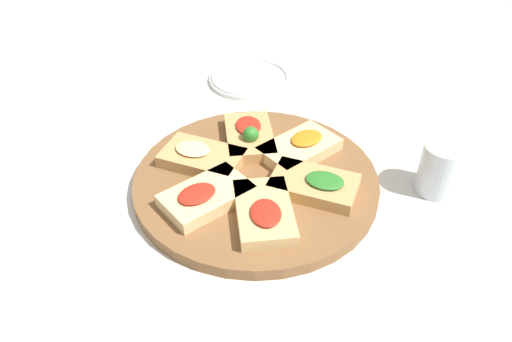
{
  "coord_description": "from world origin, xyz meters",
  "views": [
    {
      "loc": [
        0.67,
        -0.13,
        0.58
      ],
      "look_at": [
        0.0,
        0.0,
        0.03
      ],
      "focal_mm": 35.0,
      "sensor_mm": 36.0,
      "label": 1
    }
  ],
  "objects_px": {
    "plate_left": "(250,78)",
    "water_glass": "(440,168)",
    "napkin_stack": "(52,335)",
    "serving_board": "(256,181)"
  },
  "relations": [
    {
      "from": "plate_left",
      "to": "water_glass",
      "type": "height_order",
      "value": "water_glass"
    },
    {
      "from": "serving_board",
      "to": "water_glass",
      "type": "relative_size",
      "value": 4.59
    },
    {
      "from": "serving_board",
      "to": "plate_left",
      "type": "bearing_deg",
      "value": 171.37
    },
    {
      "from": "plate_left",
      "to": "water_glass",
      "type": "bearing_deg",
      "value": 28.99
    },
    {
      "from": "plate_left",
      "to": "napkin_stack",
      "type": "bearing_deg",
      "value": -30.67
    },
    {
      "from": "serving_board",
      "to": "plate_left",
      "type": "relative_size",
      "value": 2.22
    },
    {
      "from": "water_glass",
      "to": "napkin_stack",
      "type": "relative_size",
      "value": 0.66
    },
    {
      "from": "plate_left",
      "to": "water_glass",
      "type": "relative_size",
      "value": 2.07
    },
    {
      "from": "napkin_stack",
      "to": "water_glass",
      "type": "bearing_deg",
      "value": 106.25
    },
    {
      "from": "plate_left",
      "to": "napkin_stack",
      "type": "relative_size",
      "value": 1.37
    }
  ]
}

